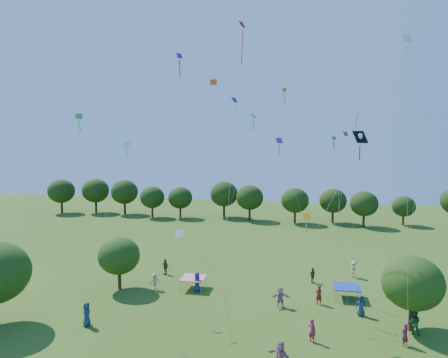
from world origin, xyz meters
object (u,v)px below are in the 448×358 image
(near_tree_north, at_px, (119,256))
(red_high_kite, at_px, (239,75))
(near_tree_east, at_px, (413,283))
(tent_blue, at_px, (347,287))
(tent_red_stripe, at_px, (193,278))
(pirate_kite, at_px, (359,141))

(near_tree_north, xyz_separation_m, red_high_kite, (11.10, 0.93, 16.31))
(near_tree_east, relative_size, red_high_kite, 0.24)
(red_high_kite, bearing_deg, tent_blue, 5.38)
(tent_red_stripe, height_order, pirate_kite, pirate_kite)
(near_tree_east, distance_m, tent_blue, 7.12)
(pirate_kite, xyz_separation_m, red_high_kite, (-9.95, 0.92, 5.65))
(near_tree_north, distance_m, pirate_kite, 23.59)
(near_tree_north, distance_m, tent_red_stripe, 7.24)
(near_tree_north, relative_size, red_high_kite, 0.21)
(pirate_kite, bearing_deg, tent_red_stripe, 174.30)
(near_tree_north, relative_size, tent_blue, 2.24)
(tent_blue, xyz_separation_m, pirate_kite, (0.38, -1.82, 12.81))
(tent_red_stripe, xyz_separation_m, red_high_kite, (4.34, -0.51, 18.46))
(tent_red_stripe, bearing_deg, red_high_kite, -6.66)
(pirate_kite, relative_size, red_high_kite, 0.58)
(near_tree_east, distance_m, tent_red_stripe, 18.71)
(near_tree_east, relative_size, pirate_kite, 0.41)
(near_tree_north, height_order, near_tree_east, near_tree_east)
(near_tree_east, relative_size, tent_red_stripe, 2.50)
(tent_blue, xyz_separation_m, red_high_kite, (-9.56, -0.90, 18.46))
(near_tree_north, relative_size, pirate_kite, 0.37)
(tent_red_stripe, xyz_separation_m, pirate_kite, (14.28, -1.43, 12.81))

